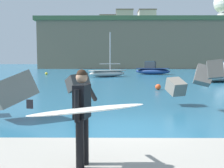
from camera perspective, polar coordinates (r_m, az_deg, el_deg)
name	(u,v)px	position (r m, az deg, el deg)	size (l,w,h in m)	color
ground_plane	(128,129)	(8.55, 3.40, -9.68)	(400.00, 400.00, 0.00)	#235B7A
breakwater_jetty	(152,86)	(10.23, 8.67, -0.53)	(31.83, 6.72, 2.85)	#4C4944
surfer_with_board	(82,112)	(4.66, -6.57, -5.97)	(2.12, 1.38, 1.78)	black
boat_near_left	(108,73)	(36.67, -0.97, 2.36)	(5.62, 4.34, 6.16)	beige
boat_near_centre	(152,70)	(44.09, 8.73, 3.00)	(6.07, 3.85, 2.22)	navy
boat_near_right	(223,75)	(30.76, 22.94, 1.79)	(6.44, 5.51, 2.16)	beige
mooring_buoy_inner	(46,74)	(42.95, -14.02, 2.19)	(0.44, 0.44, 0.44)	yellow
mooring_buoy_middle	(158,87)	(20.28, 9.95, -0.63)	(0.44, 0.44, 0.44)	#E54C1E
headland_bluff	(173,47)	(99.97, 13.09, 7.86)	(89.11, 45.07, 14.98)	#847056
station_building_west	(124,18)	(96.80, 2.69, 14.08)	(6.10, 7.50, 5.15)	#B2ADA3
station_building_central	(108,22)	(106.05, -0.76, 13.25)	(6.78, 6.43, 5.04)	beige
station_building_east	(172,23)	(107.54, 12.92, 12.72)	(4.78, 5.53, 3.99)	#B2ADA3
station_building_annex	(147,19)	(102.59, 7.51, 13.80)	(6.46, 7.61, 6.13)	beige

